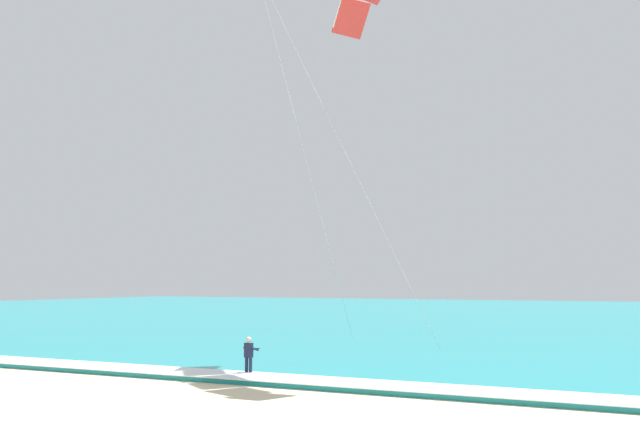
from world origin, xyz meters
TOP-DOWN VIEW (x-y plane):
  - sea at (0.00, 71.47)m, footprint 200.00×120.00m
  - surf_foam at (0.00, 12.47)m, footprint 200.00×2.28m
  - surfboard at (-1.76, 13.31)m, footprint 0.55×1.43m
  - kitesurfer at (-1.75, 13.33)m, footprint 0.55×0.54m

SIDE VIEW (x-z plane):
  - surfboard at x=-1.76m, z-range -0.02..0.07m
  - sea at x=0.00m, z-range 0.00..0.20m
  - surf_foam at x=0.00m, z-range 0.20..0.24m
  - kitesurfer at x=-1.75m, z-range 0.10..1.79m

